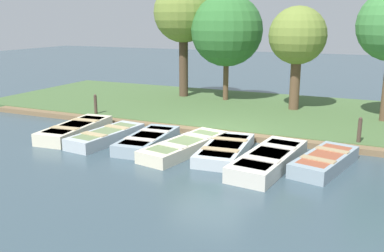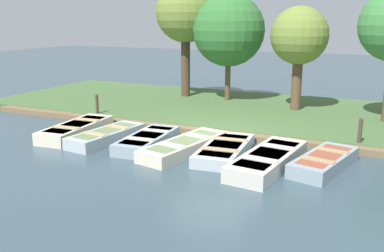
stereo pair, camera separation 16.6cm
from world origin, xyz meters
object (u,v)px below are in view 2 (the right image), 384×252
rowboat_5 (268,160)px  rowboat_3 (185,146)px  rowboat_4 (225,150)px  rowboat_6 (324,162)px  park_tree_left (229,30)px  mooring_post_far (360,133)px  rowboat_0 (77,129)px  mooring_post_near (97,106)px  park_tree_center (299,37)px  park_tree_far_left (185,14)px  rowboat_1 (107,136)px  rowboat_2 (148,140)px

rowboat_5 → rowboat_3: bearing=-90.0°
rowboat_4 → rowboat_6: (-0.04, 2.86, 0.03)m
rowboat_4 → park_tree_left: (-7.42, -2.71, 3.26)m
rowboat_6 → mooring_post_far: (-2.30, 0.70, 0.31)m
rowboat_3 → park_tree_left: bearing=-158.1°
rowboat_3 → rowboat_0: bearing=-81.0°
rowboat_0 → mooring_post_near: bearing=-163.8°
mooring_post_near → park_tree_center: (-4.22, 7.11, 2.72)m
rowboat_3 → park_tree_far_left: size_ratio=0.62×
rowboat_5 → rowboat_6: rowboat_5 is taller
rowboat_1 → mooring_post_far: (-2.61, 7.63, 0.31)m
park_tree_far_left → park_tree_left: park_tree_far_left is taller
rowboat_4 → mooring_post_far: mooring_post_far is taller
mooring_post_near → rowboat_4: bearing=70.0°
mooring_post_near → park_tree_far_left: size_ratio=0.18×
rowboat_1 → rowboat_0: bearing=-92.1°
rowboat_1 → rowboat_5: bearing=93.9°
rowboat_2 → rowboat_5: 4.05m
rowboat_4 → rowboat_6: 2.86m
mooring_post_far → rowboat_0: bearing=-75.1°
park_tree_center → rowboat_4: bearing=-6.0°
rowboat_0 → rowboat_1: (0.21, 1.43, -0.02)m
park_tree_far_left → rowboat_4: bearing=33.4°
rowboat_3 → rowboat_4: size_ratio=1.14×
rowboat_1 → rowboat_3: 2.85m
rowboat_2 → park_tree_left: 8.23m
rowboat_3 → rowboat_5: (0.30, 2.68, 0.03)m
mooring_post_far → rowboat_1: bearing=-71.1°
mooring_post_far → rowboat_2: bearing=-68.1°
rowboat_4 → park_tree_center: size_ratio=0.69×
rowboat_0 → rowboat_2: bearing=83.8°
rowboat_4 → mooring_post_near: 6.84m
mooring_post_near → park_tree_far_left: park_tree_far_left is taller
rowboat_6 → park_tree_center: bearing=-148.4°
rowboat_2 → mooring_post_far: mooring_post_far is taller
park_tree_left → rowboat_4: bearing=20.0°
rowboat_2 → park_tree_far_left: park_tree_far_left is taller
rowboat_0 → rowboat_1: rowboat_0 is taller
rowboat_3 → park_tree_left: (-7.64, -1.49, 3.24)m
rowboat_2 → park_tree_left: bearing=176.4°
rowboat_6 → park_tree_center: park_tree_center is taller
rowboat_0 → rowboat_3: size_ratio=0.93×
mooring_post_near → park_tree_center: 8.70m
rowboat_5 → rowboat_6: 1.50m
rowboat_1 → park_tree_far_left: park_tree_far_left is taller
rowboat_1 → park_tree_center: bearing=151.5°
rowboat_0 → rowboat_6: bearing=85.8°
rowboat_4 → rowboat_0: bearing=-94.5°
mooring_post_far → park_tree_left: 8.59m
mooring_post_near → park_tree_center: bearing=120.7°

